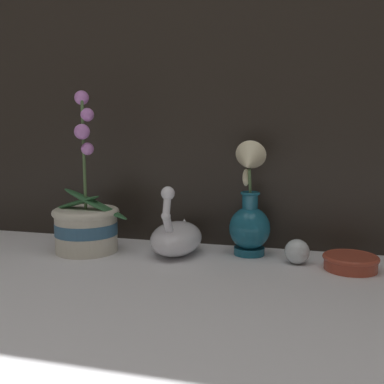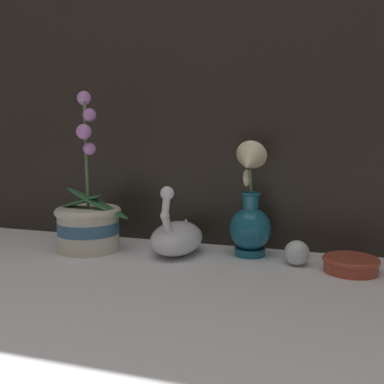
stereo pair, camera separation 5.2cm
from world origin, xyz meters
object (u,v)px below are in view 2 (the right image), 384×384
(glass_sphere, at_px, (297,253))
(amber_dish, at_px, (351,263))
(swan_figurine, at_px, (177,236))
(blue_vase, at_px, (250,213))
(orchid_potted_plant, at_px, (88,221))

(glass_sphere, distance_m, amber_dish, 0.12)
(swan_figurine, xyz_separation_m, amber_dish, (0.43, -0.02, -0.03))
(blue_vase, distance_m, glass_sphere, 0.15)
(swan_figurine, relative_size, glass_sphere, 3.39)
(swan_figurine, xyz_separation_m, glass_sphere, (0.31, -0.01, -0.02))
(blue_vase, height_order, glass_sphere, blue_vase)
(orchid_potted_plant, distance_m, blue_vase, 0.43)
(swan_figurine, bearing_deg, amber_dish, -3.27)
(orchid_potted_plant, distance_m, swan_figurine, 0.24)
(orchid_potted_plant, distance_m, amber_dish, 0.67)
(orchid_potted_plant, xyz_separation_m, amber_dish, (0.67, 0.01, -0.06))
(amber_dish, bearing_deg, swan_figurine, 176.73)
(orchid_potted_plant, xyz_separation_m, swan_figurine, (0.24, 0.04, -0.03))
(orchid_potted_plant, relative_size, blue_vase, 1.43)
(orchid_potted_plant, bearing_deg, blue_vase, 9.71)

